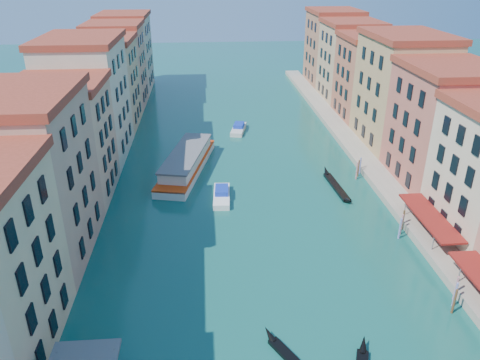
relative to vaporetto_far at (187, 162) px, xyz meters
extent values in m
cube|color=tan|center=(-16.99, -23.27, 8.00)|extent=(12.00, 17.00, 19.00)
cube|color=maroon|center=(-16.99, -23.27, 18.00)|extent=(12.80, 17.40, 1.00)
cube|color=tan|center=(-16.99, -7.77, 6.75)|extent=(12.00, 14.00, 16.50)
cube|color=maroon|center=(-16.99, -7.77, 15.50)|extent=(12.80, 14.40, 1.00)
cube|color=beige|center=(-16.99, 8.23, 8.50)|extent=(12.00, 18.00, 20.00)
cube|color=maroon|center=(-16.99, 8.23, 19.00)|extent=(12.80, 18.40, 1.00)
cube|color=tan|center=(-16.99, 25.23, 7.25)|extent=(12.00, 16.00, 17.50)
cube|color=maroon|center=(-16.99, 25.23, 16.50)|extent=(12.80, 16.40, 1.00)
cube|color=tan|center=(-16.99, 40.73, 7.75)|extent=(12.00, 15.00, 18.50)
cube|color=maroon|center=(-16.99, 40.73, 17.50)|extent=(12.80, 15.40, 1.00)
cube|color=#C6AC8C|center=(-16.99, 56.73, 8.00)|extent=(12.00, 17.00, 19.00)
cube|color=maroon|center=(-16.99, 56.73, 18.00)|extent=(12.80, 17.40, 1.00)
cube|color=#B45947|center=(39.01, -8.77, 7.50)|extent=(12.00, 16.00, 18.00)
cube|color=maroon|center=(39.01, -8.77, 17.00)|extent=(12.80, 16.40, 1.00)
cube|color=tan|center=(39.01, 8.23, 8.50)|extent=(12.00, 18.00, 20.00)
cube|color=maroon|center=(39.01, 8.23, 19.00)|extent=(12.80, 18.40, 1.00)
cube|color=#AA5B40|center=(39.01, 24.73, 7.25)|extent=(12.00, 15.00, 17.50)
cube|color=maroon|center=(39.01, 24.73, 16.50)|extent=(12.80, 15.40, 1.00)
cube|color=tan|center=(39.01, 40.23, 7.75)|extent=(12.00, 16.00, 18.50)
cube|color=maroon|center=(39.01, 40.23, 17.50)|extent=(12.80, 16.40, 1.00)
cube|color=#A16447|center=(39.01, 56.73, 8.25)|extent=(12.00, 17.00, 19.50)
cube|color=maroon|center=(39.01, 56.73, 18.50)|extent=(12.80, 17.40, 1.00)
cube|color=gray|center=(31.01, 2.23, -1.00)|extent=(4.00, 140.00, 1.00)
cylinder|color=slate|center=(29.81, -34.17, 0.00)|extent=(0.12, 0.12, 3.00)
cube|color=maroon|center=(31.21, -23.77, 1.50)|extent=(3.20, 12.60, 0.25)
cylinder|color=slate|center=(29.81, -27.97, 0.00)|extent=(0.12, 0.12, 3.00)
cylinder|color=slate|center=(29.81, -19.57, 0.00)|extent=(0.12, 0.12, 3.00)
cylinder|color=#4F301B|center=(27.51, -37.77, -0.20)|extent=(0.24, 0.24, 3.20)
cylinder|color=#4F301B|center=(28.11, -36.77, -0.20)|extent=(0.24, 0.24, 3.20)
cylinder|color=#4F301B|center=(28.71, -35.77, -0.20)|extent=(0.24, 0.24, 3.20)
cylinder|color=#4F301B|center=(27.51, -23.77, -0.20)|extent=(0.24, 0.24, 3.20)
cylinder|color=#4F301B|center=(28.11, -22.77, -0.20)|extent=(0.24, 0.24, 3.20)
cylinder|color=#4F301B|center=(28.71, -21.77, -0.20)|extent=(0.24, 0.24, 3.20)
cylinder|color=#4F301B|center=(27.51, -5.77, -0.20)|extent=(0.24, 0.24, 3.20)
cylinder|color=#4F301B|center=(28.11, -4.77, -0.20)|extent=(0.24, 0.24, 3.20)
cylinder|color=#4F301B|center=(28.71, -3.77, -0.20)|extent=(0.24, 0.24, 3.20)
cube|color=silver|center=(0.00, 0.00, -0.83)|extent=(9.87, 23.00, 1.35)
cube|color=silver|center=(0.00, 0.00, 0.63)|extent=(8.33, 18.50, 1.80)
cube|color=slate|center=(0.00, 0.00, 1.69)|extent=(8.79, 19.12, 0.28)
cube|color=#E03D0D|center=(0.00, 0.00, -0.21)|extent=(9.92, 23.01, 0.28)
cone|color=black|center=(8.63, -39.83, -0.97)|extent=(1.56, 1.93, 1.48)
cone|color=black|center=(17.01, -41.86, -0.94)|extent=(1.47, 2.07, 1.59)
cube|color=black|center=(23.43, -8.84, -1.27)|extent=(1.84, 9.62, 0.48)
cone|color=black|center=(23.06, -3.54, -0.87)|extent=(1.10, 2.20, 1.78)
cone|color=black|center=(23.81, -14.14, -0.97)|extent=(1.08, 1.83, 1.57)
cube|color=white|center=(5.41, -11.00, -1.08)|extent=(2.78, 7.60, 0.85)
cube|color=#1534B2|center=(5.45, -10.47, -0.33)|extent=(2.11, 3.31, 0.75)
cube|color=silver|center=(10.22, 19.09, -1.07)|extent=(3.98, 7.88, 0.86)
cube|color=#1534B2|center=(10.34, 19.61, -0.32)|extent=(2.61, 3.58, 0.75)
camera|label=1|loc=(3.27, -72.96, 30.75)|focal=35.00mm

